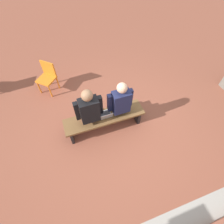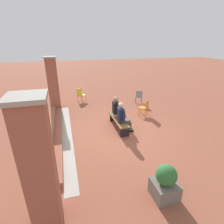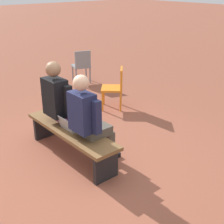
% 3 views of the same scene
% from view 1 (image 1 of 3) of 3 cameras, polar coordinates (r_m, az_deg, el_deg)
% --- Properties ---
extents(ground_plane, '(60.00, 60.00, 0.00)m').
position_cam_1_polar(ground_plane, '(4.20, 0.82, -5.65)').
color(ground_plane, brown).
extents(bench, '(1.80, 0.44, 0.45)m').
position_cam_1_polar(bench, '(3.94, -2.46, -2.23)').
color(bench, brown).
rests_on(bench, ground).
extents(person_student, '(0.54, 0.69, 1.35)m').
position_cam_1_polar(person_student, '(3.76, 2.33, 3.30)').
color(person_student, '#4C473D').
rests_on(person_student, ground).
extents(person_adult, '(0.57, 0.72, 1.39)m').
position_cam_1_polar(person_adult, '(3.64, -7.64, 0.76)').
color(person_adult, '#7F2D5B').
rests_on(person_adult, ground).
extents(laptop, '(0.32, 0.29, 0.21)m').
position_cam_1_polar(laptop, '(3.81, -2.46, -1.10)').
color(laptop, '#9EA0A5').
rests_on(laptop, bench).
extents(plastic_chair_far_right, '(0.59, 0.59, 0.84)m').
position_cam_1_polar(plastic_chair_far_right, '(5.02, -20.34, 11.08)').
color(plastic_chair_far_right, orange).
rests_on(plastic_chair_far_right, ground).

